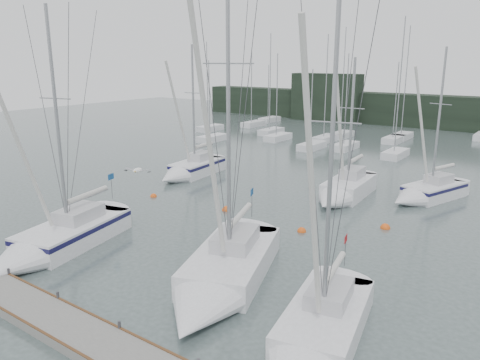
{
  "coord_description": "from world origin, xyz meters",
  "views": [
    {
      "loc": [
        15.1,
        -14.36,
        10.49
      ],
      "look_at": [
        1.25,
        5.0,
        4.28
      ],
      "focal_mm": 35.0,
      "sensor_mm": 36.0,
      "label": 1
    }
  ],
  "objects_px": {
    "buoy_b": "(385,228)",
    "buoy_c": "(154,197)",
    "sailboat_mid_c": "(342,192)",
    "buoy_a": "(226,210)",
    "sailboat_near_center": "(218,282)",
    "sailboat_near_right": "(313,344)",
    "buoy_d": "(302,232)",
    "sailboat_mid_a": "(189,170)",
    "sailboat_mid_d": "(424,193)",
    "sailboat_near_left": "(50,244)"
  },
  "relations": [
    {
      "from": "sailboat_mid_d",
      "to": "buoy_c",
      "type": "relative_size",
      "value": 23.2
    },
    {
      "from": "buoy_b",
      "to": "sailboat_mid_a",
      "type": "bearing_deg",
      "value": 172.03
    },
    {
      "from": "sailboat_near_center",
      "to": "sailboat_mid_c",
      "type": "bearing_deg",
      "value": 74.95
    },
    {
      "from": "sailboat_near_left",
      "to": "sailboat_mid_a",
      "type": "xyz_separation_m",
      "value": [
        -5.42,
        17.46,
        0.01
      ]
    },
    {
      "from": "buoy_b",
      "to": "sailboat_mid_c",
      "type": "bearing_deg",
      "value": 139.07
    },
    {
      "from": "buoy_b",
      "to": "buoy_c",
      "type": "height_order",
      "value": "buoy_b"
    },
    {
      "from": "sailboat_near_center",
      "to": "buoy_d",
      "type": "distance_m",
      "value": 9.35
    },
    {
      "from": "sailboat_mid_a",
      "to": "buoy_d",
      "type": "xyz_separation_m",
      "value": [
        15.0,
        -6.3,
        -0.63
      ]
    },
    {
      "from": "sailboat_mid_a",
      "to": "sailboat_mid_c",
      "type": "distance_m",
      "value": 14.35
    },
    {
      "from": "sailboat_near_left",
      "to": "sailboat_near_center",
      "type": "bearing_deg",
      "value": -2.33
    },
    {
      "from": "sailboat_mid_c",
      "to": "buoy_b",
      "type": "xyz_separation_m",
      "value": [
        4.77,
        -4.14,
        -0.62
      ]
    },
    {
      "from": "sailboat_mid_a",
      "to": "buoy_a",
      "type": "relative_size",
      "value": 19.3
    },
    {
      "from": "buoy_c",
      "to": "buoy_d",
      "type": "bearing_deg",
      "value": -0.04
    },
    {
      "from": "sailboat_mid_a",
      "to": "sailboat_mid_c",
      "type": "relative_size",
      "value": 1.1
    },
    {
      "from": "sailboat_near_center",
      "to": "sailboat_mid_c",
      "type": "xyz_separation_m",
      "value": [
        -1.39,
        17.08,
        0.03
      ]
    },
    {
      "from": "sailboat_near_center",
      "to": "sailboat_near_right",
      "type": "xyz_separation_m",
      "value": [
        5.69,
        -1.68,
        -0.07
      ]
    },
    {
      "from": "sailboat_near_center",
      "to": "buoy_c",
      "type": "relative_size",
      "value": 33.47
    },
    {
      "from": "sailboat_near_left",
      "to": "buoy_b",
      "type": "relative_size",
      "value": 22.73
    },
    {
      "from": "buoy_a",
      "to": "buoy_d",
      "type": "height_order",
      "value": "buoy_a"
    },
    {
      "from": "sailboat_near_center",
      "to": "sailboat_mid_a",
      "type": "xyz_separation_m",
      "value": [
        -15.67,
        15.61,
        0.04
      ]
    },
    {
      "from": "sailboat_near_left",
      "to": "sailboat_mid_d",
      "type": "bearing_deg",
      "value": 45.42
    },
    {
      "from": "sailboat_near_right",
      "to": "sailboat_mid_c",
      "type": "bearing_deg",
      "value": 99.5
    },
    {
      "from": "sailboat_mid_a",
      "to": "sailboat_near_left",
      "type": "bearing_deg",
      "value": -78.14
    },
    {
      "from": "sailboat_near_left",
      "to": "sailboat_near_right",
      "type": "relative_size",
      "value": 1.01
    },
    {
      "from": "buoy_b",
      "to": "buoy_c",
      "type": "bearing_deg",
      "value": -168.07
    },
    {
      "from": "sailboat_near_center",
      "to": "buoy_d",
      "type": "bearing_deg",
      "value": 74.44
    },
    {
      "from": "sailboat_mid_c",
      "to": "buoy_a",
      "type": "height_order",
      "value": "sailboat_mid_c"
    },
    {
      "from": "buoy_a",
      "to": "sailboat_near_left",
      "type": "bearing_deg",
      "value": -105.19
    },
    {
      "from": "sailboat_near_left",
      "to": "sailboat_near_right",
      "type": "distance_m",
      "value": 15.93
    },
    {
      "from": "sailboat_near_left",
      "to": "buoy_a",
      "type": "bearing_deg",
      "value": 62.22
    },
    {
      "from": "sailboat_near_left",
      "to": "buoy_b",
      "type": "xyz_separation_m",
      "value": [
        13.63,
        14.8,
        -0.62
      ]
    },
    {
      "from": "sailboat_near_center",
      "to": "buoy_d",
      "type": "xyz_separation_m",
      "value": [
        -0.68,
        9.31,
        -0.6
      ]
    },
    {
      "from": "sailboat_mid_a",
      "to": "sailboat_mid_c",
      "type": "bearing_deg",
      "value": 0.49
    },
    {
      "from": "buoy_a",
      "to": "buoy_b",
      "type": "xyz_separation_m",
      "value": [
        10.43,
        3.0,
        0.0
      ]
    },
    {
      "from": "sailboat_mid_d",
      "to": "buoy_a",
      "type": "bearing_deg",
      "value": -116.16
    },
    {
      "from": "buoy_a",
      "to": "sailboat_near_right",
      "type": "bearing_deg",
      "value": -42.38
    },
    {
      "from": "buoy_a",
      "to": "buoy_d",
      "type": "relative_size",
      "value": 1.16
    },
    {
      "from": "buoy_a",
      "to": "sailboat_mid_c",
      "type": "bearing_deg",
      "value": 51.64
    },
    {
      "from": "sailboat_mid_d",
      "to": "buoy_d",
      "type": "xyz_separation_m",
      "value": [
        -4.4,
        -11.19,
        -0.58
      ]
    },
    {
      "from": "sailboat_mid_c",
      "to": "buoy_b",
      "type": "relative_size",
      "value": 18.2
    },
    {
      "from": "sailboat_near_right",
      "to": "buoy_d",
      "type": "relative_size",
      "value": 25.37
    },
    {
      "from": "sailboat_near_left",
      "to": "buoy_d",
      "type": "height_order",
      "value": "sailboat_near_left"
    },
    {
      "from": "sailboat_mid_a",
      "to": "sailboat_mid_c",
      "type": "height_order",
      "value": "sailboat_mid_a"
    },
    {
      "from": "sailboat_mid_c",
      "to": "sailboat_mid_d",
      "type": "height_order",
      "value": "sailboat_mid_d"
    },
    {
      "from": "buoy_d",
      "to": "sailboat_near_right",
      "type": "bearing_deg",
      "value": -59.93
    },
    {
      "from": "sailboat_near_right",
      "to": "buoy_a",
      "type": "distance_m",
      "value": 17.24
    },
    {
      "from": "sailboat_near_left",
      "to": "sailboat_mid_d",
      "type": "distance_m",
      "value": 26.36
    },
    {
      "from": "sailboat_mid_a",
      "to": "sailboat_mid_d",
      "type": "xyz_separation_m",
      "value": [
        19.39,
        4.89,
        -0.05
      ]
    },
    {
      "from": "sailboat_mid_c",
      "to": "sailboat_mid_a",
      "type": "bearing_deg",
      "value": -177.62
    },
    {
      "from": "buoy_b",
      "to": "buoy_c",
      "type": "xyz_separation_m",
      "value": [
        -17.13,
        -3.62,
        0.0
      ]
    }
  ]
}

